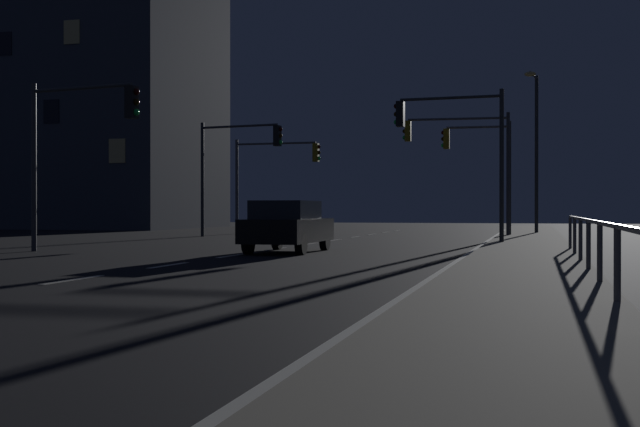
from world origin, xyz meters
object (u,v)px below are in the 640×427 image
at_px(traffic_light_overhead_east, 480,156).
at_px(street_lamp_far_end, 535,138).
at_px(traffic_light_near_right, 236,155).
at_px(traffic_light_mid_left, 454,135).
at_px(traffic_light_near_left, 78,131).
at_px(car, 288,225).
at_px(traffic_light_far_left, 274,166).
at_px(building_distant, 57,52).
at_px(traffic_light_far_center, 462,148).

bearing_deg(traffic_light_overhead_east, street_lamp_far_end, 54.57).
distance_m(traffic_light_near_right, traffic_light_mid_left, 12.34).
distance_m(traffic_light_near_left, street_lamp_far_end, 24.23).
bearing_deg(traffic_light_overhead_east, traffic_light_mid_left, -92.37).
distance_m(traffic_light_near_right, traffic_light_overhead_east, 11.45).
xyz_separation_m(traffic_light_mid_left, street_lamp_far_end, (2.87, 12.09, 0.89)).
height_order(traffic_light_near_right, street_lamp_far_end, street_lamp_far_end).
distance_m(car, traffic_light_near_right, 14.19).
bearing_deg(traffic_light_near_left, traffic_light_mid_left, 37.41).
xyz_separation_m(traffic_light_far_left, building_distant, (-20.33, 11.28, 9.16)).
bearing_deg(traffic_light_far_center, traffic_light_mid_left, -87.00).
relative_size(traffic_light_far_center, building_distant, 0.22).
bearing_deg(traffic_light_mid_left, traffic_light_near_right, 151.07).
relative_size(traffic_light_near_left, traffic_light_mid_left, 0.95).
relative_size(traffic_light_overhead_east, traffic_light_far_left, 1.05).
bearing_deg(car, traffic_light_mid_left, 55.03).
relative_size(traffic_light_far_center, traffic_light_overhead_east, 1.06).
bearing_deg(traffic_light_far_left, building_distant, 150.97).
bearing_deg(traffic_light_far_left, traffic_light_near_right, -94.71).
height_order(traffic_light_far_center, traffic_light_mid_left, traffic_light_far_center).
bearing_deg(building_distant, traffic_light_near_right, -38.48).
height_order(traffic_light_overhead_east, building_distant, building_distant).
height_order(car, traffic_light_far_center, traffic_light_far_center).
bearing_deg(traffic_light_far_center, car, -105.96).
height_order(street_lamp_far_end, building_distant, building_distant).
height_order(traffic_light_overhead_east, traffic_light_far_left, traffic_light_overhead_east).
height_order(car, traffic_light_near_right, traffic_light_near_right).
xyz_separation_m(car, traffic_light_near_right, (-6.38, 12.29, 3.06)).
distance_m(car, traffic_light_overhead_east, 15.90).
xyz_separation_m(traffic_light_near_right, traffic_light_near_left, (0.27, -14.03, -0.19)).
distance_m(traffic_light_far_center, traffic_light_near_right, 10.55).
distance_m(traffic_light_far_center, building_distant, 34.56).
bearing_deg(traffic_light_far_left, street_lamp_far_end, 6.61).
bearing_deg(traffic_light_near_right, car, -62.57).
height_order(traffic_light_near_right, traffic_light_mid_left, traffic_light_mid_left).
relative_size(traffic_light_mid_left, building_distant, 0.22).
bearing_deg(traffic_light_far_left, traffic_light_overhead_east, -10.50).
bearing_deg(traffic_light_far_left, traffic_light_mid_left, -45.33).
xyz_separation_m(car, traffic_light_far_left, (-6.00, 16.87, 2.77)).
distance_m(traffic_light_far_center, traffic_light_mid_left, 7.74).
bearing_deg(car, building_distant, 133.09).
bearing_deg(building_distant, traffic_light_mid_left, -35.37).
bearing_deg(traffic_light_overhead_east, traffic_light_far_left, 169.50).
xyz_separation_m(traffic_light_near_right, traffic_light_far_left, (0.38, 4.57, -0.29)).
bearing_deg(traffic_light_near_right, traffic_light_near_left, -88.90).
bearing_deg(street_lamp_far_end, traffic_light_overhead_east, -125.43).
distance_m(car, traffic_light_mid_left, 8.35).
bearing_deg(traffic_light_far_center, traffic_light_overhead_east, 47.36).
bearing_deg(traffic_light_near_right, traffic_light_mid_left, -28.93).
height_order(traffic_light_near_left, building_distant, building_distant).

